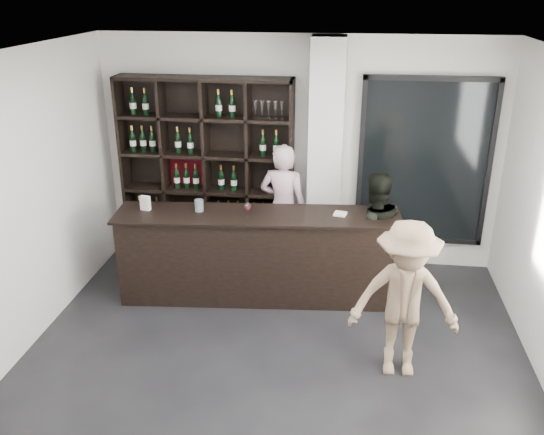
# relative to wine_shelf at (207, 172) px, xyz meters

# --- Properties ---
(floor) EXTENTS (5.00, 5.50, 0.01)m
(floor) POSITION_rel_wine_shelf_xyz_m (1.15, -2.57, -1.20)
(floor) COLOR black
(floor) RESTS_ON ground
(wine_shelf) EXTENTS (2.20, 0.35, 2.40)m
(wine_shelf) POSITION_rel_wine_shelf_xyz_m (0.00, 0.00, 0.00)
(wine_shelf) COLOR black
(wine_shelf) RESTS_ON floor
(structural_column) EXTENTS (0.40, 0.40, 2.90)m
(structural_column) POSITION_rel_wine_shelf_xyz_m (1.50, -0.10, 0.25)
(structural_column) COLOR silver
(structural_column) RESTS_ON floor
(glass_panel) EXTENTS (1.60, 0.08, 2.10)m
(glass_panel) POSITION_rel_wine_shelf_xyz_m (2.70, 0.12, 0.20)
(glass_panel) COLOR black
(glass_panel) RESTS_ON floor
(tasting_counter) EXTENTS (3.20, 0.66, 1.05)m
(tasting_counter) POSITION_rel_wine_shelf_xyz_m (0.80, -0.95, -0.67)
(tasting_counter) COLOR black
(tasting_counter) RESTS_ON floor
(taster_pink) EXTENTS (0.66, 0.49, 1.65)m
(taster_pink) POSITION_rel_wine_shelf_xyz_m (1.00, -0.17, -0.37)
(taster_pink) COLOR beige
(taster_pink) RESTS_ON floor
(taster_black) EXTENTS (0.87, 0.76, 1.52)m
(taster_black) POSITION_rel_wine_shelf_xyz_m (2.10, -0.72, -0.44)
(taster_black) COLOR black
(taster_black) RESTS_ON floor
(customer) EXTENTS (1.01, 0.60, 1.55)m
(customer) POSITION_rel_wine_shelf_xyz_m (2.35, -2.17, -0.43)
(customer) COLOR #93775A
(customer) RESTS_ON floor
(wine_glass) EXTENTS (0.10, 0.10, 0.18)m
(wine_glass) POSITION_rel_wine_shelf_xyz_m (0.71, -1.05, -0.06)
(wine_glass) COLOR white
(wine_glass) RESTS_ON tasting_counter
(spit_cup) EXTENTS (0.10, 0.10, 0.13)m
(spit_cup) POSITION_rel_wine_shelf_xyz_m (0.13, -0.95, -0.08)
(spit_cup) COLOR #A6BEC8
(spit_cup) RESTS_ON tasting_counter
(napkin_stack) EXTENTS (0.16, 0.16, 0.02)m
(napkin_stack) POSITION_rel_wine_shelf_xyz_m (1.72, -0.86, -0.14)
(napkin_stack) COLOR white
(napkin_stack) RESTS_ON tasting_counter
(card_stand) EXTENTS (0.12, 0.08, 0.17)m
(card_stand) POSITION_rel_wine_shelf_xyz_m (-0.48, -1.00, -0.06)
(card_stand) COLOR white
(card_stand) RESTS_ON tasting_counter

